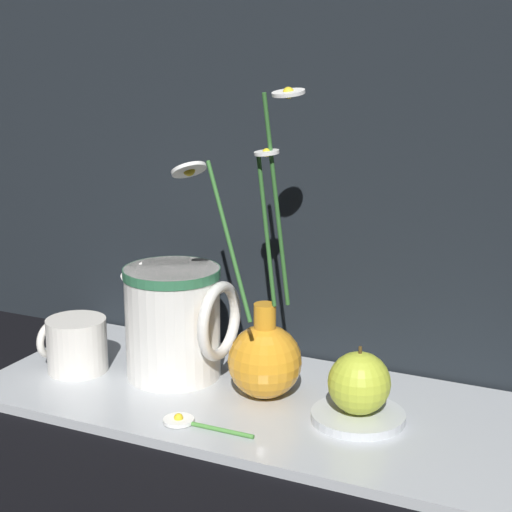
% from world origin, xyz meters
% --- Properties ---
extents(ground_plane, '(6.00, 6.00, 0.00)m').
position_xyz_m(ground_plane, '(0.00, 0.00, 0.00)').
color(ground_plane, black).
extents(shelf, '(0.68, 0.30, 0.01)m').
position_xyz_m(shelf, '(0.00, 0.00, 0.01)').
color(shelf, '#B2B7BC').
rests_on(shelf, ground_plane).
extents(vase_with_flowers, '(0.14, 0.15, 0.38)m').
position_xyz_m(vase_with_flowers, '(0.01, 0.01, 0.07)').
color(vase_with_flowers, orange).
rests_on(vase_with_flowers, shelf).
extents(yellow_mug, '(0.09, 0.08, 0.07)m').
position_xyz_m(yellow_mug, '(-0.25, -0.02, 0.05)').
color(yellow_mug, silver).
rests_on(yellow_mug, shelf).
extents(ceramic_pitcher, '(0.15, 0.12, 0.16)m').
position_xyz_m(ceramic_pitcher, '(-0.12, 0.02, 0.09)').
color(ceramic_pitcher, white).
rests_on(ceramic_pitcher, shelf).
extents(saucer_plate, '(0.11, 0.11, 0.01)m').
position_xyz_m(saucer_plate, '(0.14, -0.01, 0.02)').
color(saucer_plate, silver).
rests_on(saucer_plate, shelf).
extents(orange_fruit, '(0.07, 0.07, 0.08)m').
position_xyz_m(orange_fruit, '(0.14, -0.01, 0.06)').
color(orange_fruit, '#B7C638').
rests_on(orange_fruit, saucer_plate).
extents(loose_daisy, '(0.12, 0.04, 0.01)m').
position_xyz_m(loose_daisy, '(-0.03, -0.10, 0.02)').
color(loose_daisy, '#4C8E3D').
rests_on(loose_daisy, shelf).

